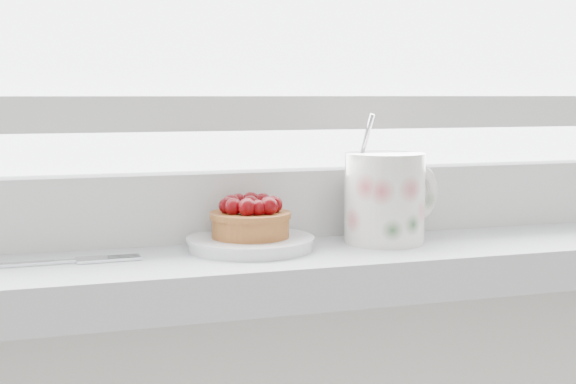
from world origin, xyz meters
name	(u,v)px	position (x,y,z in m)	size (l,w,h in m)	color
saucer	(251,243)	(-0.04, 1.90, 0.95)	(0.12, 0.12, 0.01)	silver
raspberry_tart	(250,218)	(-0.04, 1.90, 0.97)	(0.08, 0.08, 0.04)	brown
floral_mug	(387,196)	(0.10, 1.89, 0.99)	(0.12, 0.10, 0.13)	silver
fork	(37,263)	(-0.24, 1.89, 0.94)	(0.18, 0.02, 0.00)	silver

